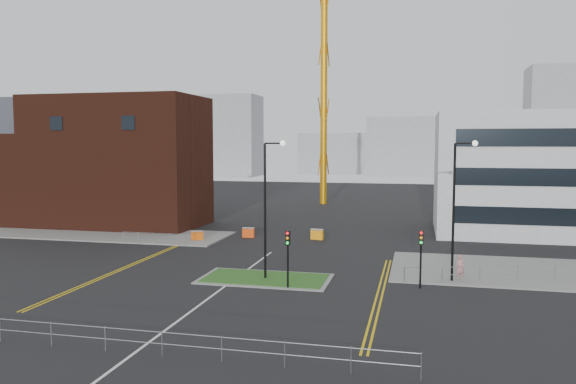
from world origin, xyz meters
name	(u,v)px	position (x,y,z in m)	size (l,w,h in m)	color
ground	(189,313)	(0.00, 0.00, 0.00)	(200.00, 200.00, 0.00)	black
pavement_left	(89,233)	(-20.00, 22.00, 0.06)	(28.00, 8.00, 0.12)	slate
pavement_right	(570,274)	(22.00, 14.00, 0.06)	(24.00, 10.00, 0.12)	slate
island_kerb	(265,279)	(2.00, 8.00, 0.04)	(8.60, 4.60, 0.08)	slate
grass_island	(265,279)	(2.00, 8.00, 0.06)	(8.00, 4.00, 0.12)	#24521B
brick_building	(95,163)	(-22.97, 28.00, 6.85)	(24.20, 10.07, 14.24)	#421B10
office_block	(569,174)	(26.01, 31.97, 6.00)	(25.00, 12.20, 12.00)	#B6B9BB
tower_crane	(363,12)	(3.63, 55.23, 27.73)	(53.00, 3.14, 40.33)	orange
streetlamp_island	(268,198)	(2.22, 8.00, 5.41)	(1.46, 0.36, 9.18)	black
streetlamp_right_near	(457,199)	(14.22, 10.00, 5.41)	(1.46, 0.36, 9.18)	black
traffic_light_island	(288,248)	(4.00, 5.98, 2.57)	(0.28, 0.33, 3.65)	black
traffic_light_right	(421,248)	(12.00, 7.98, 2.57)	(0.28, 0.33, 3.65)	black
railing_front	(133,336)	(0.00, -6.00, 0.78)	(24.05, 0.05, 1.10)	gray
railing_left	(154,237)	(-11.00, 18.00, 0.74)	(6.05, 0.05, 1.10)	gray
railing_right	(555,271)	(20.50, 11.50, 0.78)	(19.05, 5.05, 1.10)	gray
centre_line	(203,302)	(0.00, 2.00, 0.01)	(0.15, 30.00, 0.01)	silver
yellow_left_a	(130,265)	(-9.00, 10.00, 0.01)	(0.12, 24.00, 0.01)	gold
yellow_left_b	(133,265)	(-8.70, 10.00, 0.01)	(0.12, 24.00, 0.01)	gold
yellow_right_a	(377,294)	(9.50, 6.00, 0.01)	(0.12, 20.00, 0.01)	gold
yellow_right_b	(382,294)	(9.80, 6.00, 0.01)	(0.12, 20.00, 0.01)	gold
skyline_a	(226,136)	(-40.00, 120.00, 11.00)	(18.00, 12.00, 22.00)	gray
skyline_b	(412,147)	(10.00, 130.00, 8.00)	(24.00, 12.00, 16.00)	gray
skyline_c	(556,123)	(45.00, 125.00, 14.00)	(14.00, 12.00, 28.00)	gray
skyline_d	(351,153)	(-8.00, 140.00, 6.00)	(30.00, 12.00, 12.00)	gray
pedestrian	(460,268)	(14.54, 10.50, 0.87)	(0.63, 0.42, 1.74)	tan
barrier_left	(197,236)	(-8.00, 20.64, 0.51)	(1.17, 0.81, 0.94)	#E2580C
barrier_mid	(248,232)	(-4.00, 23.67, 0.51)	(1.14, 0.42, 0.95)	#F7480D
barrier_right	(317,234)	(2.62, 24.00, 0.54)	(1.22, 0.56, 0.99)	#FF9B0E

